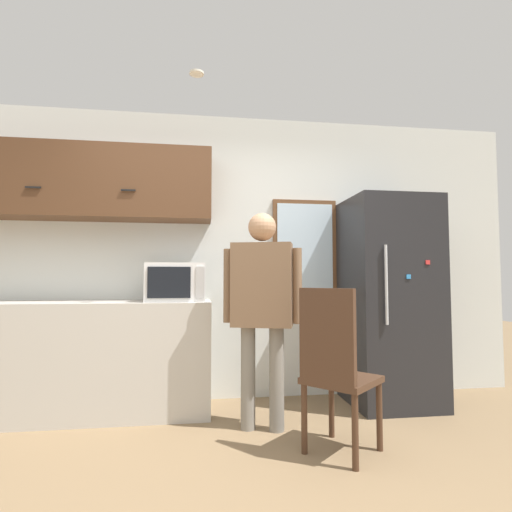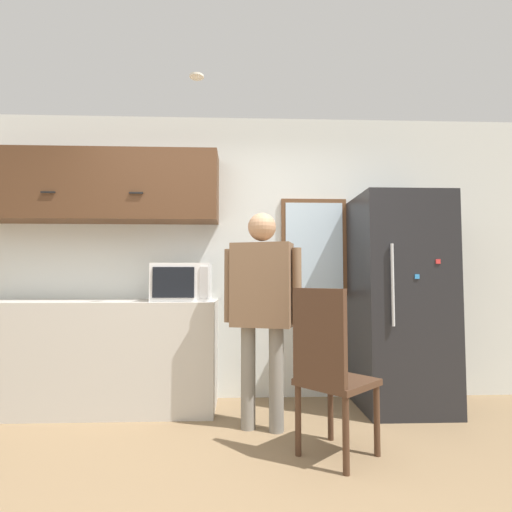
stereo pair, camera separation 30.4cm
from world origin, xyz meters
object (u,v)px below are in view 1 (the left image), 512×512
object	(u,v)px
refrigerator	(389,300)
chair	(335,365)
person	(262,296)
microwave	(176,282)

from	to	relation	value
refrigerator	chair	xyz separation A→B (m)	(-0.85, -0.96, -0.35)
person	microwave	bearing A→B (deg)	162.04
microwave	person	world-z (taller)	person
person	refrigerator	world-z (taller)	refrigerator
microwave	refrigerator	bearing A→B (deg)	-0.52
refrigerator	chair	distance (m)	1.33
person	chair	size ratio (longest dim) A/B	1.53
chair	refrigerator	bearing A→B (deg)	-83.76
microwave	refrigerator	size ratio (longest dim) A/B	0.26
person	chair	world-z (taller)	person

